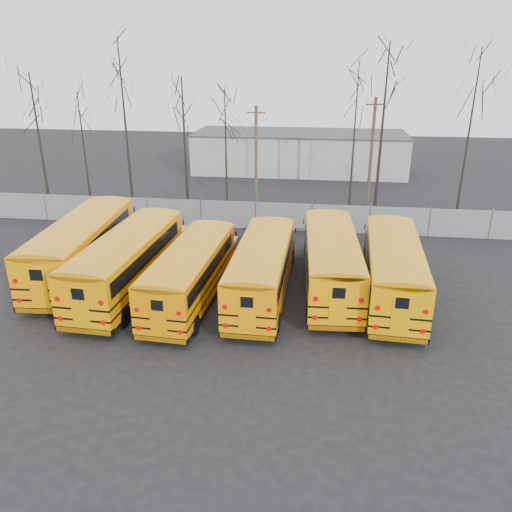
# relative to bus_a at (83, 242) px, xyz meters

# --- Properties ---
(ground) EXTENTS (120.00, 120.00, 0.00)m
(ground) POSITION_rel_bus_a_xyz_m (8.42, -2.67, -1.98)
(ground) COLOR black
(ground) RESTS_ON ground
(fence) EXTENTS (40.00, 0.04, 2.00)m
(fence) POSITION_rel_bus_a_xyz_m (8.42, 9.33, -0.98)
(fence) COLOR gray
(fence) RESTS_ON ground
(distant_building) EXTENTS (22.00, 8.00, 4.00)m
(distant_building) POSITION_rel_bus_a_xyz_m (10.42, 29.33, 0.02)
(distant_building) COLOR #B8B9B4
(distant_building) RESTS_ON ground
(bus_a) EXTENTS (3.59, 12.23, 3.38)m
(bus_a) POSITION_rel_bus_a_xyz_m (0.00, 0.00, 0.00)
(bus_a) COLOR black
(bus_a) RESTS_ON ground
(bus_b) EXTENTS (3.18, 11.75, 3.26)m
(bus_b) POSITION_rel_bus_a_xyz_m (3.28, -1.62, -0.07)
(bus_b) COLOR black
(bus_b) RESTS_ON ground
(bus_c) EXTENTS (2.95, 10.74, 2.98)m
(bus_c) POSITION_rel_bus_a_xyz_m (6.78, -2.24, -0.24)
(bus_c) COLOR black
(bus_c) RESTS_ON ground
(bus_d) EXTENTS (2.63, 10.91, 3.04)m
(bus_d) POSITION_rel_bus_a_xyz_m (10.23, -1.45, -0.20)
(bus_d) COLOR black
(bus_d) RESTS_ON ground
(bus_e) EXTENTS (3.21, 11.43, 3.16)m
(bus_e) POSITION_rel_bus_a_xyz_m (13.68, -0.06, -0.13)
(bus_e) COLOR black
(bus_e) RESTS_ON ground
(bus_f) EXTENTS (3.15, 11.30, 3.13)m
(bus_f) POSITION_rel_bus_a_xyz_m (16.77, -0.67, -0.15)
(bus_f) COLOR black
(bus_f) RESTS_ON ground
(utility_pole_left) EXTENTS (1.45, 0.25, 8.12)m
(utility_pole_left) POSITION_rel_bus_a_xyz_m (7.77, 14.40, 2.19)
(utility_pole_left) COLOR brown
(utility_pole_left) RESTS_ON ground
(utility_pole_right) EXTENTS (1.51, 0.44, 8.58)m
(utility_pole_right) POSITION_rel_bus_a_xyz_m (16.90, 17.67, 2.43)
(utility_pole_right) COLOR #493929
(utility_pole_right) RESTS_ON ground
(tree_0) EXTENTS (0.26, 0.26, 10.51)m
(tree_0) POSITION_rel_bus_a_xyz_m (-8.79, 11.98, 3.28)
(tree_0) COLOR black
(tree_0) RESTS_ON ground
(tree_1) EXTENTS (0.26, 0.26, 9.06)m
(tree_1) POSITION_rel_bus_a_xyz_m (-5.96, 13.41, 2.55)
(tree_1) COLOR black
(tree_1) RESTS_ON ground
(tree_2) EXTENTS (0.26, 0.26, 12.99)m
(tree_2) POSITION_rel_bus_a_xyz_m (-2.58, 14.06, 4.52)
(tree_2) COLOR black
(tree_2) RESTS_ON ground
(tree_3) EXTENTS (0.26, 0.26, 10.16)m
(tree_3) POSITION_rel_bus_a_xyz_m (1.99, 14.65, 3.10)
(tree_3) COLOR black
(tree_3) RESTS_ON ground
(tree_4) EXTENTS (0.26, 0.26, 9.48)m
(tree_4) POSITION_rel_bus_a_xyz_m (5.75, 12.46, 2.76)
(tree_4) COLOR black
(tree_4) RESTS_ON ground
(tree_5) EXTENTS (0.26, 0.26, 11.32)m
(tree_5) POSITION_rel_bus_a_xyz_m (15.17, 13.44, 3.68)
(tree_5) COLOR black
(tree_5) RESTS_ON ground
(tree_6) EXTENTS (0.26, 0.26, 12.60)m
(tree_6) POSITION_rel_bus_a_xyz_m (17.28, 14.82, 4.32)
(tree_6) COLOR black
(tree_6) RESTS_ON ground
(tree_7) EXTENTS (0.26, 0.26, 12.16)m
(tree_7) POSITION_rel_bus_a_xyz_m (22.79, 11.93, 4.10)
(tree_7) COLOR black
(tree_7) RESTS_ON ground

